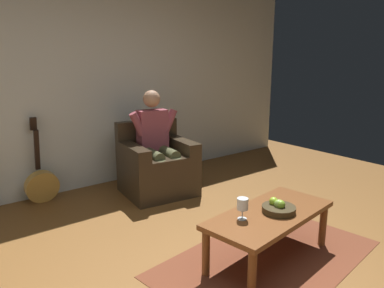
{
  "coord_description": "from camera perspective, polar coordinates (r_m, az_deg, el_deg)",
  "views": [
    {
      "loc": [
        1.75,
        1.53,
        1.59
      ],
      "look_at": [
        -0.32,
        -1.1,
        0.79
      ],
      "focal_mm": 34.54,
      "sensor_mm": 36.0,
      "label": 1
    }
  ],
  "objects": [
    {
      "name": "wine_glass_near",
      "position": [
        2.8,
        7.81,
        -9.34
      ],
      "size": [
        0.08,
        0.08,
        0.17
      ],
      "color": "silver",
      "rests_on": "coffee_table"
    },
    {
      "name": "fruit_bowl",
      "position": [
        3.0,
        13.22,
        -9.54
      ],
      "size": [
        0.26,
        0.26,
        0.11
      ],
      "color": "#342A16",
      "rests_on": "coffee_table"
    },
    {
      "name": "coffee_table",
      "position": [
        3.02,
        11.91,
        -11.26
      ],
      "size": [
        1.19,
        0.65,
        0.4
      ],
      "rotation": [
        0.0,
        0.0,
        0.13
      ],
      "color": "brown",
      "rests_on": "ground"
    },
    {
      "name": "guitar",
      "position": [
        4.45,
        -22.19,
        -5.67
      ],
      "size": [
        0.36,
        0.21,
        0.95
      ],
      "color": "#B6883B",
      "rests_on": "ground"
    },
    {
      "name": "rug",
      "position": [
        3.18,
        11.6,
        -16.87
      ],
      "size": [
        1.96,
        1.34,
        0.01
      ],
      "primitive_type": "cube",
      "rotation": [
        0.0,
        0.0,
        0.13
      ],
      "color": "brown",
      "rests_on": "ground"
    },
    {
      "name": "wall_back",
      "position": [
        4.64,
        -16.13,
        9.58
      ],
      "size": [
        6.68,
        0.06,
        2.65
      ],
      "primitive_type": "cube",
      "color": "silver",
      "rests_on": "ground"
    },
    {
      "name": "person_seated",
      "position": [
        4.29,
        -5.44,
        0.6
      ],
      "size": [
        0.61,
        0.59,
        1.21
      ],
      "rotation": [
        0.0,
        0.0,
        -0.13
      ],
      "color": "brown",
      "rests_on": "ground"
    },
    {
      "name": "armchair",
      "position": [
        4.4,
        -5.47,
        -3.55
      ],
      "size": [
        0.86,
        0.81,
        0.84
      ],
      "rotation": [
        0.0,
        0.0,
        -0.13
      ],
      "color": "#302618",
      "rests_on": "ground"
    }
  ]
}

